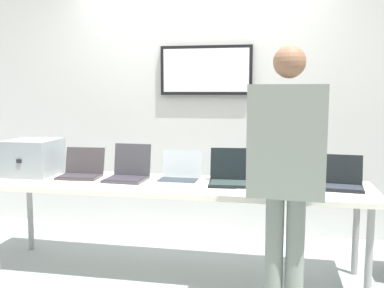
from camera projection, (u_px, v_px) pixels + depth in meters
The scene contains 13 objects.
ground at pixel (175, 275), 3.45m from camera, with size 8.00×8.00×0.04m, color #949EA2.
back_wall at pixel (200, 108), 4.39m from camera, with size 8.00×0.11×2.50m.
workbench at pixel (174, 189), 3.36m from camera, with size 2.98×0.70×0.72m.
equipment_box at pixel (33, 157), 3.66m from camera, with size 0.40×0.41×0.30m.
laptop_station_0 at pixel (81, 170), 3.59m from camera, with size 0.35×0.30×0.23m.
laptop_station_1 at pixel (128, 172), 3.48m from camera, with size 0.33×0.33×0.28m.
laptop_station_2 at pixel (180, 174), 3.42m from camera, with size 0.33×0.28×0.23m.
laptop_station_3 at pixel (231, 176), 3.33m from camera, with size 0.35×0.36×0.26m.
laptop_station_4 at pixel (281, 178), 3.28m from camera, with size 0.40×0.40×0.24m.
laptop_station_5 at pixel (341, 181), 3.18m from camera, with size 0.33×0.32×0.23m.
person at pixel (287, 161), 2.56m from camera, with size 0.47×0.62×1.69m.
coffee_mug at pixel (276, 189), 2.96m from camera, with size 0.08×0.08×0.09m.
paper_sheet at pixel (251, 191), 3.08m from camera, with size 0.23×0.31×0.00m.
Camera 1 is at (0.76, -3.21, 1.43)m, focal length 40.74 mm.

